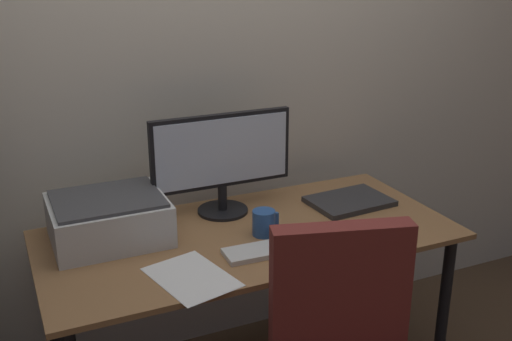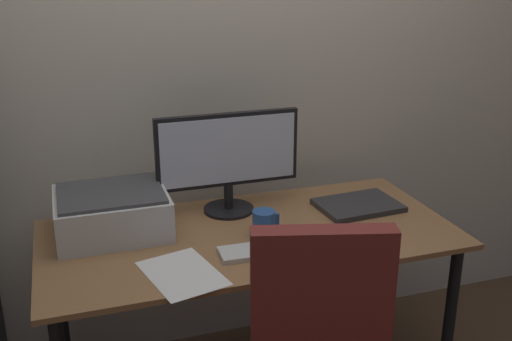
% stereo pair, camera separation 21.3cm
% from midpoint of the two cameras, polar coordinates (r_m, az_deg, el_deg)
% --- Properties ---
extents(back_wall, '(6.40, 0.10, 2.60)m').
position_cam_midpoint_polar(back_wall, '(2.56, -7.99, 10.32)').
color(back_wall, beige).
rests_on(back_wall, ground).
extents(desk, '(1.51, 0.71, 0.74)m').
position_cam_midpoint_polar(desk, '(2.28, -3.36, -7.83)').
color(desk, olive).
rests_on(desk, ground).
extents(monitor, '(0.56, 0.20, 0.40)m').
position_cam_midpoint_polar(monitor, '(2.34, -5.83, 1.26)').
color(monitor, black).
rests_on(monitor, desk).
extents(keyboard, '(0.29, 0.12, 0.02)m').
position_cam_midpoint_polar(keyboard, '(2.10, -2.02, -7.54)').
color(keyboard, silver).
rests_on(keyboard, desk).
extents(mouse, '(0.07, 0.11, 0.03)m').
position_cam_midpoint_polar(mouse, '(2.20, 3.46, -5.99)').
color(mouse, black).
rests_on(mouse, desk).
extents(coffee_mug, '(0.10, 0.08, 0.09)m').
position_cam_midpoint_polar(coffee_mug, '(2.21, -2.02, -4.98)').
color(coffee_mug, '#285193').
rests_on(coffee_mug, desk).
extents(laptop, '(0.33, 0.25, 0.02)m').
position_cam_midpoint_polar(laptop, '(2.50, 6.37, -2.93)').
color(laptop, '#2D2D30').
rests_on(laptop, desk).
extents(printer, '(0.40, 0.34, 0.16)m').
position_cam_midpoint_polar(printer, '(2.25, -16.34, -4.40)').
color(printer, silver).
rests_on(printer, desk).
extents(paper_sheet, '(0.27, 0.34, 0.00)m').
position_cam_midpoint_polar(paper_sheet, '(1.97, -9.21, -9.93)').
color(paper_sheet, white).
rests_on(paper_sheet, desk).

